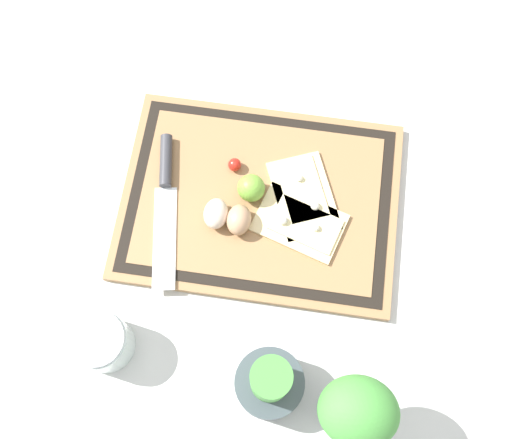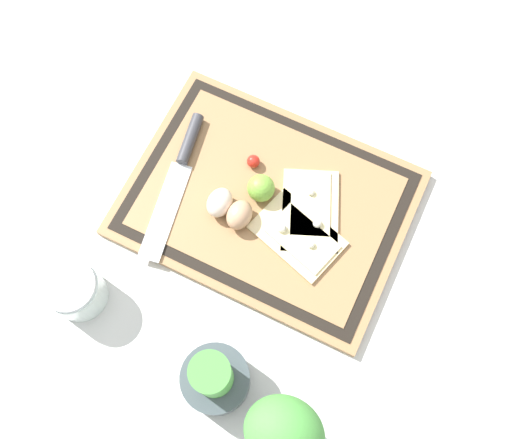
# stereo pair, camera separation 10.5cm
# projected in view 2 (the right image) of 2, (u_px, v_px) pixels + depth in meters

# --- Properties ---
(ground_plane) EXTENTS (6.00, 6.00, 0.00)m
(ground_plane) POSITION_uv_depth(u_px,v_px,m) (267.00, 205.00, 1.10)
(ground_plane) COLOR silver
(cutting_board) EXTENTS (0.50, 0.37, 0.02)m
(cutting_board) POSITION_uv_depth(u_px,v_px,m) (267.00, 203.00, 1.09)
(cutting_board) COLOR #997047
(cutting_board) RESTS_ON ground_plane
(pizza_slice_near) EXTENTS (0.15, 0.18, 0.02)m
(pizza_slice_near) POSITION_uv_depth(u_px,v_px,m) (310.00, 209.00, 1.07)
(pizza_slice_near) COLOR beige
(pizza_slice_near) RESTS_ON cutting_board
(pizza_slice_far) EXTENTS (0.18, 0.14, 0.02)m
(pizza_slice_far) POSITION_uv_depth(u_px,v_px,m) (298.00, 236.00, 1.05)
(pizza_slice_far) COLOR beige
(pizza_slice_far) RESTS_ON cutting_board
(knife) EXTENTS (0.08, 0.29, 0.02)m
(knife) POSITION_uv_depth(u_px,v_px,m) (182.00, 161.00, 1.10)
(knife) COLOR silver
(knife) RESTS_ON cutting_board
(egg_brown) EXTENTS (0.04, 0.06, 0.04)m
(egg_brown) POSITION_uv_depth(u_px,v_px,m) (239.00, 215.00, 1.05)
(egg_brown) COLOR tan
(egg_brown) RESTS_ON cutting_board
(egg_pink) EXTENTS (0.04, 0.06, 0.04)m
(egg_pink) POSITION_uv_depth(u_px,v_px,m) (220.00, 203.00, 1.06)
(egg_pink) COLOR beige
(egg_pink) RESTS_ON cutting_board
(lime) EXTENTS (0.05, 0.05, 0.05)m
(lime) POSITION_uv_depth(u_px,v_px,m) (261.00, 188.00, 1.06)
(lime) COLOR #70A838
(lime) RESTS_ON cutting_board
(cherry_tomato_red) EXTENTS (0.02, 0.02, 0.02)m
(cherry_tomato_red) POSITION_uv_depth(u_px,v_px,m) (253.00, 161.00, 1.09)
(cherry_tomato_red) COLOR red
(cherry_tomato_red) RESTS_ON cutting_board
(herb_pot) EXTENTS (0.11, 0.11, 0.19)m
(herb_pot) POSITION_uv_depth(u_px,v_px,m) (215.00, 378.00, 0.93)
(herb_pot) COLOR #3D474C
(herb_pot) RESTS_ON ground_plane
(sauce_jar) EXTENTS (0.09, 0.09, 0.09)m
(sauce_jar) POSITION_uv_depth(u_px,v_px,m) (76.00, 291.00, 1.01)
(sauce_jar) COLOR silver
(sauce_jar) RESTS_ON ground_plane
(herb_glass) EXTENTS (0.12, 0.10, 0.20)m
(herb_glass) POSITION_uv_depth(u_px,v_px,m) (283.00, 433.00, 0.86)
(herb_glass) COLOR silver
(herb_glass) RESTS_ON ground_plane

